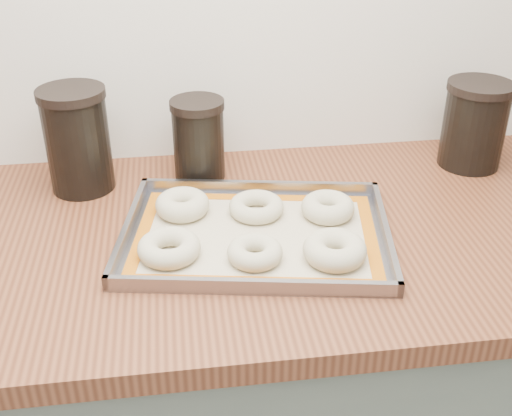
{
  "coord_description": "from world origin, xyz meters",
  "views": [
    {
      "loc": [
        -0.22,
        0.71,
        1.51
      ],
      "look_at": [
        -0.09,
        1.64,
        0.96
      ],
      "focal_mm": 45.0,
      "sensor_mm": 36.0,
      "label": 1
    }
  ],
  "objects": [
    {
      "name": "bagel_back_left",
      "position": [
        -0.22,
        1.73,
        0.92
      ],
      "size": [
        0.12,
        0.12,
        0.04
      ],
      "primitive_type": "torus",
      "rotation": [
        0.0,
        0.0,
        -0.18
      ],
      "color": "#C2B796",
      "rests_on": "baking_mat"
    },
    {
      "name": "canister_right",
      "position": [
        0.4,
        1.87,
        0.99
      ],
      "size": [
        0.13,
        0.13,
        0.18
      ],
      "color": "black",
      "rests_on": "countertop"
    },
    {
      "name": "countertop",
      "position": [
        0.0,
        1.68,
        0.88
      ],
      "size": [
        3.06,
        0.68,
        0.04
      ],
      "primitive_type": "cube",
      "color": "brown",
      "rests_on": "cabinet"
    },
    {
      "name": "canister_mid",
      "position": [
        -0.18,
        1.89,
        0.98
      ],
      "size": [
        0.11,
        0.11,
        0.17
      ],
      "color": "black",
      "rests_on": "countertop"
    },
    {
      "name": "baking_mat",
      "position": [
        -0.09,
        1.64,
        0.9
      ],
      "size": [
        0.46,
        0.36,
        0.0
      ],
      "rotation": [
        0.0,
        0.0,
        -0.17
      ],
      "color": "#C6B793",
      "rests_on": "baking_tray"
    },
    {
      "name": "bagel_back_right",
      "position": [
        0.04,
        1.69,
        0.92
      ],
      "size": [
        0.11,
        0.11,
        0.04
      ],
      "primitive_type": "torus",
      "rotation": [
        0.0,
        0.0,
        -0.16
      ],
      "color": "#C2B796",
      "rests_on": "baking_mat"
    },
    {
      "name": "bagel_front_mid",
      "position": [
        -0.11,
        1.57,
        0.92
      ],
      "size": [
        0.1,
        0.1,
        0.03
      ],
      "primitive_type": "torus",
      "rotation": [
        0.0,
        0.0,
        -0.05
      ],
      "color": "#C2B796",
      "rests_on": "baking_mat"
    },
    {
      "name": "bagel_front_right",
      "position": [
        0.02,
        1.55,
        0.92
      ],
      "size": [
        0.14,
        0.14,
        0.04
      ],
      "primitive_type": "torus",
      "rotation": [
        0.0,
        0.0,
        -0.38
      ],
      "color": "#C2B796",
      "rests_on": "baking_mat"
    },
    {
      "name": "cabinet",
      "position": [
        0.0,
        1.68,
        0.43
      ],
      "size": [
        3.0,
        0.65,
        0.86
      ],
      "primitive_type": "cube",
      "color": "slate",
      "rests_on": "floor"
    },
    {
      "name": "canister_left",
      "position": [
        -0.41,
        1.87,
        1.0
      ],
      "size": [
        0.13,
        0.13,
        0.21
      ],
      "color": "black",
      "rests_on": "countertop"
    },
    {
      "name": "bagel_front_left",
      "position": [
        -0.25,
        1.6,
        0.92
      ],
      "size": [
        0.11,
        0.11,
        0.03
      ],
      "primitive_type": "torus",
      "rotation": [
        0.0,
        0.0,
        0.04
      ],
      "color": "#C2B796",
      "rests_on": "baking_mat"
    },
    {
      "name": "baking_tray",
      "position": [
        -0.09,
        1.64,
        0.91
      ],
      "size": [
        0.51,
        0.4,
        0.03
      ],
      "rotation": [
        0.0,
        0.0,
        -0.17
      ],
      "color": "gray",
      "rests_on": "countertop"
    },
    {
      "name": "bagel_back_mid",
      "position": [
        -0.08,
        1.71,
        0.92
      ],
      "size": [
        0.12,
        0.12,
        0.03
      ],
      "primitive_type": "torus",
      "rotation": [
        0.0,
        0.0,
        -0.22
      ],
      "color": "#C2B796",
      "rests_on": "baking_mat"
    }
  ]
}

